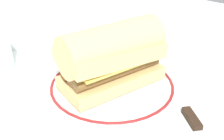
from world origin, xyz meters
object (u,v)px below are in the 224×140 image
plate (112,86)px  butter_knife (200,133)px  salt_shaker (148,32)px  sausage_sandwich (112,55)px

plate → butter_knife: 0.20m
salt_shaker → butter_knife: salt_shaker is taller
sausage_sandwich → salt_shaker: 0.25m
sausage_sandwich → salt_shaker: sausage_sandwich is taller
sausage_sandwich → salt_shaker: (0.23, 0.06, -0.04)m
salt_shaker → butter_knife: bearing=-134.0°
salt_shaker → butter_knife: (-0.25, -0.26, -0.03)m
sausage_sandwich → butter_knife: sausage_sandwich is taller
plate → salt_shaker: salt_shaker is taller
plate → salt_shaker: 0.24m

